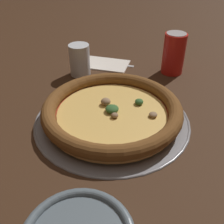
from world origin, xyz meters
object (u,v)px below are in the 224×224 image
Objects in this scene: pizza_tray at (112,119)px; napkin at (104,63)px; drinking_cup at (80,60)px; fork at (103,62)px; beverage_can at (174,54)px; pizza at (112,110)px.

pizza_tray and napkin have the same top height.
fork is (0.02, 0.10, -0.05)m from drinking_cup.
pizza_tray is at bearing -100.81° from beverage_can.
napkin is at bearing -168.76° from beverage_can.
pizza is 0.31m from beverage_can.
drinking_cup is at bearing 138.24° from pizza_tray.
beverage_can reaches higher than fork.
pizza_tray is 0.26m from drinking_cup.
pizza is at bearing -59.30° from napkin.
beverage_can is (0.06, 0.31, 0.06)m from pizza_tray.
napkin is (0.03, 0.09, -0.04)m from drinking_cup.
pizza_tray is 2.94× the size of beverage_can.
beverage_can is at bearing 79.19° from pizza_tray.
pizza reaches higher than pizza_tray.
napkin is at bearing 125.29° from fork.
pizza_tray is 0.31m from napkin.
pizza_tray reaches higher than fork.
pizza_tray is 0.32m from fork.
drinking_cup is 0.55× the size of napkin.
pizza is at bearing -41.73° from drinking_cup.
pizza_tray is at bearing -41.76° from drinking_cup.
beverage_can reaches higher than pizza_tray.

